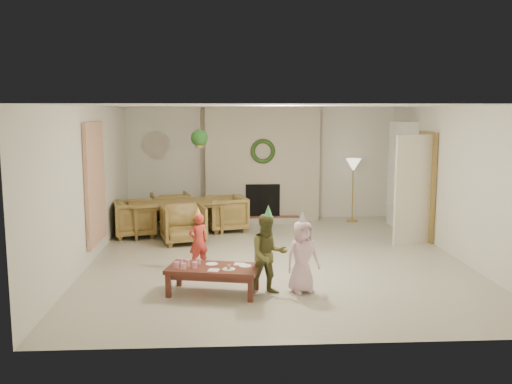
{
  "coord_description": "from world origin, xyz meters",
  "views": [
    {
      "loc": [
        -0.83,
        -9.03,
        2.44
      ],
      "look_at": [
        -0.3,
        0.4,
        1.05
      ],
      "focal_mm": 39.28,
      "sensor_mm": 36.0,
      "label": 1
    }
  ],
  "objects": [
    {
      "name": "hanging_plant_foliage",
      "position": [
        -1.3,
        1.5,
        1.92
      ],
      "size": [
        0.32,
        0.32,
        0.32
      ],
      "primitive_type": "sphere",
      "color": "#1A4B19",
      "rests_on": "hanging_plant_pot"
    },
    {
      "name": "dining_chair_right",
      "position": [
        -0.81,
        2.16,
        0.36
      ],
      "size": [
        0.94,
        0.93,
        0.71
      ],
      "primitive_type": "imported",
      "rotation": [
        0.0,
        0.0,
        -1.33
      ],
      "color": "olive",
      "rests_on": "floor"
    },
    {
      "name": "plate_b",
      "position": [
        -0.79,
        -1.93,
        0.37
      ],
      "size": [
        0.2,
        0.2,
        0.01
      ],
      "primitive_type": "cylinder",
      "rotation": [
        0.0,
        0.0,
        -0.21
      ],
      "color": "white",
      "rests_on": "coffee_table_top"
    },
    {
      "name": "food_scoop",
      "position": [
        -0.79,
        -1.93,
        0.41
      ],
      "size": [
        0.08,
        0.08,
        0.06
      ],
      "primitive_type": "sphere",
      "rotation": [
        0.0,
        0.0,
        -0.21
      ],
      "color": "tan",
      "rests_on": "plate_b"
    },
    {
      "name": "dining_chair_near",
      "position": [
        -1.6,
        1.13,
        0.36
      ],
      "size": [
        0.93,
        0.94,
        0.71
      ],
      "primitive_type": "imported",
      "rotation": [
        0.0,
        0.0,
        0.24
      ],
      "color": "olive",
      "rests_on": "floor"
    },
    {
      "name": "coffee_leg_br",
      "position": [
        -0.41,
        -1.66,
        0.16
      ],
      "size": [
        0.08,
        0.08,
        0.32
      ],
      "primitive_type": "cube",
      "rotation": [
        0.0,
        0.0,
        -0.21
      ],
      "color": "#59281D",
      "rests_on": "floor"
    },
    {
      "name": "hanging_plant_pot",
      "position": [
        -1.3,
        1.5,
        1.8
      ],
      "size": [
        0.16,
        0.16,
        0.12
      ],
      "primitive_type": "cylinder",
      "color": "#966030",
      "rests_on": "hanging_plant_cord"
    },
    {
      "name": "plate_a",
      "position": [
        -1.02,
        -1.67,
        0.37
      ],
      "size": [
        0.2,
        0.2,
        0.01
      ],
      "primitive_type": "cylinder",
      "rotation": [
        0.0,
        0.0,
        -0.21
      ],
      "color": "white",
      "rests_on": "coffee_table_top"
    },
    {
      "name": "party_hat_red",
      "position": [
        -1.24,
        -0.62,
        0.91
      ],
      "size": [
        0.14,
        0.14,
        0.17
      ],
      "primitive_type": "cone",
      "rotation": [
        0.0,
        0.0,
        0.14
      ],
      "color": "#DBD549",
      "rests_on": "child_red"
    },
    {
      "name": "coffee_leg_fl",
      "position": [
        -1.58,
        -1.91,
        0.16
      ],
      "size": [
        0.08,
        0.08,
        0.32
      ],
      "primitive_type": "cube",
      "rotation": [
        0.0,
        0.0,
        -0.21
      ],
      "color": "#59281D",
      "rests_on": "floor"
    },
    {
      "name": "wall_front",
      "position": [
        0.0,
        -3.5,
        1.25
      ],
      "size": [
        7.0,
        0.0,
        7.0
      ],
      "primitive_type": "plane",
      "rotation": [
        -1.57,
        0.0,
        0.0
      ],
      "color": "silver",
      "rests_on": "floor"
    },
    {
      "name": "door_leaf",
      "position": [
        2.58,
        0.82,
        1.0
      ],
      "size": [
        0.77,
        0.32,
        2.0
      ],
      "primitive_type": "cube",
      "rotation": [
        0.0,
        0.0,
        -1.22
      ],
      "color": "beige",
      "rests_on": "floor"
    },
    {
      "name": "door_frame",
      "position": [
        2.96,
        1.2,
        1.02
      ],
      "size": [
        0.05,
        0.86,
        2.04
      ],
      "primitive_type": "cube",
      "color": "olive",
      "rests_on": "floor"
    },
    {
      "name": "fireplace_hearth",
      "position": [
        0.0,
        2.95,
        0.06
      ],
      "size": [
        1.6,
        0.3,
        0.12
      ],
      "primitive_type": "cube",
      "color": "maroon",
      "rests_on": "floor"
    },
    {
      "name": "hanging_plant_cord",
      "position": [
        -1.3,
        1.5,
        2.15
      ],
      "size": [
        0.01,
        0.01,
        0.7
      ],
      "primitive_type": "cylinder",
      "color": "tan",
      "rests_on": "ceiling"
    },
    {
      "name": "fireplace_mass",
      "position": [
        0.0,
        3.3,
        1.25
      ],
      "size": [
        2.5,
        0.4,
        2.5
      ],
      "primitive_type": "cube",
      "color": "#531619",
      "rests_on": "floor"
    },
    {
      "name": "child_plaid",
      "position": [
        -0.27,
        -1.85,
        0.54
      ],
      "size": [
        0.6,
        0.51,
        1.08
      ],
      "primitive_type": "imported",
      "rotation": [
        0.0,
        0.0,
        0.21
      ],
      "color": "brown",
      "rests_on": "floor"
    },
    {
      "name": "wall_back",
      "position": [
        0.0,
        3.5,
        1.25
      ],
      "size": [
        7.0,
        0.0,
        7.0
      ],
      "primitive_type": "plane",
      "rotation": [
        1.57,
        0.0,
        0.0
      ],
      "color": "silver",
      "rests_on": "floor"
    },
    {
      "name": "coffee_leg_fr",
      "position": [
        -0.51,
        -2.14,
        0.16
      ],
      "size": [
        0.08,
        0.08,
        0.32
      ],
      "primitive_type": "cube",
      "rotation": [
        0.0,
        0.0,
        -0.21
      ],
      "color": "#59281D",
      "rests_on": "floor"
    },
    {
      "name": "bookshelf_shelf_b",
      "position": [
        2.82,
        2.3,
        0.85
      ],
      "size": [
        0.3,
        0.92,
        0.03
      ],
      "primitive_type": "cube",
      "color": "white",
      "rests_on": "bookshelf_carcass"
    },
    {
      "name": "bookshelf_shelf_d",
      "position": [
        2.82,
        2.3,
        1.65
      ],
      "size": [
        0.3,
        0.92,
        0.03
      ],
      "primitive_type": "cube",
      "color": "white",
      "rests_on": "bookshelf_carcass"
    },
    {
      "name": "cup_d",
      "position": [
        -1.34,
        -1.71,
        0.41
      ],
      "size": [
        0.08,
        0.08,
        0.08
      ],
      "primitive_type": "cylinder",
      "rotation": [
        0.0,
        0.0,
        -0.21
      ],
      "color": "white",
      "rests_on": "coffee_table_top"
    },
    {
      "name": "dining_table",
      "position": [
        -1.79,
        1.92,
        0.32
      ],
      "size": [
        2.03,
        1.43,
        0.65
      ],
      "primitive_type": "imported",
      "rotation": [
        0.0,
        0.0,
        0.24
      ],
      "color": "olive",
      "rests_on": "floor"
    },
    {
      "name": "cup_a",
      "position": [
        -1.48,
        -1.83,
        0.41
      ],
      "size": [
        0.08,
        0.08,
        0.08
      ],
      "primitive_type": "cylinder",
      "rotation": [
        0.0,
        0.0,
        -0.21
      ],
      "color": "white",
      "rests_on": "coffee_table_top"
    },
    {
      "name": "ceiling",
      "position": [
        0.0,
        0.0,
        2.5
      ],
      "size": [
        7.0,
        7.0,
        0.0
      ],
      "primitive_type": "plane",
      "rotation": [
        3.14,
        0.0,
        0.0
      ],
      "color": "white",
      "rests_on": "wall_back"
    },
    {
      "name": "floor_lamp_post",
      "position": [
        1.98,
        3.0,
        0.65
      ],
      "size": [
        0.03,
        0.03,
        1.25
      ],
      "primitive_type": "cylinder",
      "color": "gold",
      "rests_on": "floor"
    },
    {
      "name": "cup_f",
      "position": [
        -1.2,
        -1.67,
        0.41
      ],
      "size": [
        0.08,
        0.08,
        0.08
      ],
      "primitive_type": "cylinder",
      "rotation": [
        0.0,
        0.0,
        -0.21
      ],
      "color": "white",
      "rests_on": "coffee_table_top"
    },
    {
      "name": "floor_lamp_shade",
      "position": [
        1.98,
        3.0,
        1.25
      ],
      "size": [
        0.33,
        0.33,
        0.28
      ],
      "primitive_type": "cone",
      "rotation": [
        3.14,
        0.0,
        0.0
      ],
      "color": "beige",
      "rests_on": "floor_lamp_post"
    },
    {
      "name": "child_red",
      "position": [
        -1.24,
        -0.62,
        0.44
      ],
      "size": [
        0.38,
        0.33,
        0.87
      ],
      "primitive_type": "imported",
      "rotation": [
        0.0,
        0.0,
        3.63
      ],
      "color": "#B12F25",
      "rests_on": "floor"
    },
    {
      "name": "napkin_right",
      "position": [
        -0.64,
        -1.69,
        0.37
      ],
      "size": [
        0.17,
        0.17,
        0.01
      ],
      "primitive_type": "cube",
      "rotation": [
        0.0,
        0.0,
        -0.21
      ],
      "color": "#FAB8D0",
      "rests_on": "coffee_table_top"
    },
    {
      "name": "floor",
      "position": [
        0.0,
        0.0,
        0.0
      ],
      "size": [
        7.0,
        7.0,
        0.0
      ],
      "primitive_type": "plane",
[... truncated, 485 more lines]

